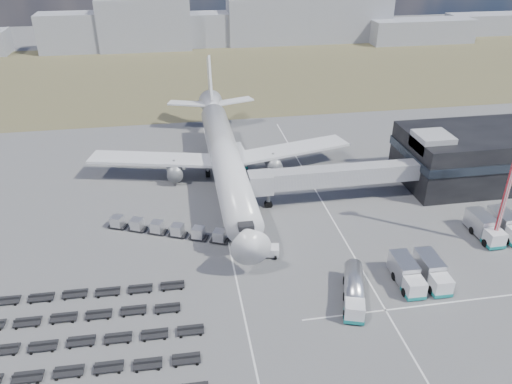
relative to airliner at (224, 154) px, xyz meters
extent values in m
plane|color=#565659|center=(0.00, -32.38, -5.29)|extent=(420.00, 420.00, 0.00)
cube|color=brown|center=(0.00, 77.62, -5.29)|extent=(420.00, 90.00, 0.01)
cube|color=silver|center=(-2.00, -27.38, -5.29)|extent=(0.25, 110.00, 0.01)
cube|color=silver|center=(16.00, -27.38, -5.29)|extent=(0.25, 110.00, 0.01)
cube|color=silver|center=(25.00, -40.38, -5.29)|extent=(40.00, 0.25, 0.01)
cube|color=black|center=(48.00, -8.38, -0.29)|extent=(30.00, 16.00, 10.00)
cube|color=#262D38|center=(48.00, -8.38, 0.91)|extent=(30.40, 16.40, 1.60)
cube|color=#939399|center=(36.00, -10.38, 4.21)|extent=(6.00, 6.00, 3.00)
cube|color=#939399|center=(18.10, -11.88, -0.19)|extent=(29.80, 3.00, 3.00)
cube|color=#939399|center=(4.70, -12.38, -0.19)|extent=(4.00, 3.60, 3.40)
cylinder|color=slate|center=(6.20, -11.88, -2.74)|extent=(0.70, 0.70, 5.10)
cylinder|color=black|center=(6.20, -11.88, -4.84)|extent=(1.40, 0.90, 1.40)
cylinder|color=silver|center=(0.00, -2.38, 0.01)|extent=(5.60, 48.00, 5.60)
cone|color=silver|center=(0.00, -28.88, 0.01)|extent=(5.60, 5.00, 5.60)
cone|color=silver|center=(0.00, 25.62, 0.81)|extent=(5.60, 8.00, 5.60)
cube|color=black|center=(0.00, -26.88, 0.81)|extent=(2.20, 2.00, 0.80)
cube|color=silver|center=(-13.00, 2.62, -1.19)|extent=(25.59, 11.38, 0.50)
cube|color=silver|center=(13.00, 2.62, -1.19)|extent=(25.59, 11.38, 0.50)
cylinder|color=slate|center=(-9.50, 0.62, -2.89)|extent=(3.00, 5.00, 3.00)
cylinder|color=slate|center=(9.50, 0.62, -2.89)|extent=(3.00, 5.00, 3.00)
cube|color=silver|center=(-5.50, 27.62, 1.21)|extent=(9.49, 5.63, 0.35)
cube|color=silver|center=(5.50, 27.62, 1.21)|extent=(9.49, 5.63, 0.35)
cube|color=silver|center=(0.00, 28.62, 6.51)|extent=(0.50, 9.06, 11.45)
cylinder|color=slate|center=(0.00, -23.38, -4.04)|extent=(0.50, 0.50, 2.50)
cylinder|color=slate|center=(-3.20, 1.62, -4.04)|extent=(0.60, 0.60, 2.50)
cylinder|color=slate|center=(3.20, 1.62, -4.04)|extent=(0.60, 0.60, 2.50)
cylinder|color=black|center=(0.00, -23.38, -4.79)|extent=(0.50, 1.20, 1.20)
cube|color=#8F919C|center=(-45.73, 118.17, 1.79)|extent=(22.26, 12.00, 14.17)
cube|color=#8F919C|center=(-17.39, 117.23, 4.21)|extent=(34.60, 12.00, 19.01)
cube|color=#8F919C|center=(8.88, 120.87, 0.98)|extent=(29.47, 12.00, 12.54)
cube|color=#8F919C|center=(33.83, 119.73, 3.60)|extent=(37.53, 12.00, 17.79)
cube|color=#8F919C|center=(64.56, 119.69, 3.97)|extent=(34.99, 12.00, 18.53)
cube|color=#8F919C|center=(93.91, 111.50, -0.66)|extent=(42.54, 12.00, 9.27)
cube|color=#8F919C|center=(133.76, 123.91, -1.02)|extent=(40.29, 12.00, 8.55)
cube|color=silver|center=(11.37, -41.32, -3.84)|extent=(3.03, 3.03, 2.30)
cube|color=#157876|center=(11.37, -41.32, -4.74)|extent=(3.15, 3.15, 0.50)
cylinder|color=silver|center=(12.90, -36.67, -3.39)|extent=(4.72, 7.89, 2.50)
cube|color=slate|center=(12.90, -36.67, -4.54)|extent=(4.62, 7.86, 0.35)
cylinder|color=black|center=(12.43, -38.09, -4.79)|extent=(2.81, 1.86, 1.10)
cube|color=silver|center=(3.25, -26.11, -4.51)|extent=(3.86, 2.63, 1.57)
cube|color=silver|center=(3.26, 6.49, -3.49)|extent=(3.17, 6.94, 3.16)
cube|color=#157876|center=(3.26, 6.49, -4.78)|extent=(3.29, 7.06, 0.51)
cube|color=silver|center=(20.65, -38.36, -3.88)|extent=(2.56, 2.46, 2.39)
cube|color=#157876|center=(20.65, -38.36, -4.80)|extent=(2.67, 2.57, 0.49)
cube|color=silver|center=(20.75, -34.56, -3.44)|extent=(2.74, 5.07, 2.83)
cube|color=silver|center=(24.35, -38.46, -3.88)|extent=(2.56, 2.46, 2.39)
cube|color=#157876|center=(24.35, -38.46, -4.80)|extent=(2.67, 2.57, 0.49)
cube|color=silver|center=(24.45, -34.65, -3.44)|extent=(2.74, 5.07, 2.83)
cube|color=silver|center=(37.78, -29.53, -3.83)|extent=(2.59, 2.48, 2.47)
cube|color=#157876|center=(37.78, -29.53, -4.79)|extent=(2.70, 2.59, 0.51)
cube|color=silver|center=(37.77, -25.60, -3.38)|extent=(2.72, 5.17, 2.92)
cube|color=silver|center=(41.59, -25.58, -3.38)|extent=(2.72, 5.17, 2.92)
cube|color=black|center=(-19.18, -14.40, -4.97)|extent=(3.28, 2.72, 0.20)
cube|color=silver|center=(-19.18, -14.40, -4.05)|extent=(2.28, 2.28, 1.63)
cube|color=black|center=(-16.00, -15.79, -4.97)|extent=(3.28, 2.72, 0.20)
cube|color=silver|center=(-16.00, -15.79, -4.05)|extent=(2.28, 2.28, 1.63)
cube|color=black|center=(-12.83, -17.18, -4.97)|extent=(3.28, 2.72, 0.20)
cube|color=silver|center=(-12.83, -17.18, -4.05)|extent=(2.28, 2.28, 1.63)
cube|color=black|center=(-9.65, -18.57, -4.97)|extent=(3.28, 2.72, 0.20)
cube|color=silver|center=(-9.65, -18.57, -4.05)|extent=(2.28, 2.28, 1.63)
cube|color=black|center=(-6.47, -19.96, -4.97)|extent=(3.28, 2.72, 0.20)
cube|color=silver|center=(-6.47, -19.96, -4.05)|extent=(2.28, 2.28, 1.63)
cube|color=black|center=(-3.30, -21.36, -4.97)|extent=(3.28, 2.72, 0.20)
cube|color=silver|center=(-3.30, -21.36, -4.05)|extent=(2.28, 2.28, 1.63)
cube|color=black|center=(-0.12, -22.75, -4.97)|extent=(3.28, 2.72, 0.20)
cube|color=silver|center=(-0.12, -22.75, -4.05)|extent=(2.28, 2.28, 1.63)
cube|color=black|center=(-22.31, -44.28, -4.91)|extent=(29.89, 2.14, 0.77)
cube|color=black|center=(-22.22, -39.80, -4.91)|extent=(29.89, 2.14, 0.77)
cube|color=black|center=(-22.14, -35.32, -4.91)|extent=(25.62, 2.06, 0.77)
cube|color=black|center=(-22.06, -30.84, -4.91)|extent=(25.62, 2.06, 0.77)
cylinder|color=red|center=(38.06, -29.14, 7.08)|extent=(0.69, 0.69, 24.74)
cube|color=#565659|center=(38.06, -29.14, -5.14)|extent=(1.98, 1.98, 0.30)
camera|label=1|loc=(-8.55, -85.81, 38.31)|focal=35.00mm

